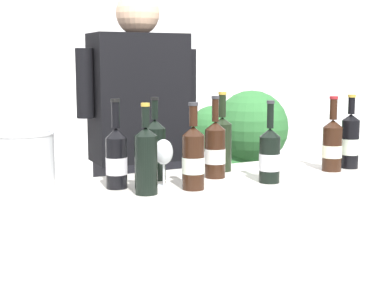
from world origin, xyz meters
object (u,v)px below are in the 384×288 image
ice_bucket (23,161)px  person_server (140,174)px  wine_bottle_4 (146,159)px  wine_glass (164,154)px  wine_bottle_0 (222,142)px  wine_bottle_5 (215,149)px  wine_bottle_7 (270,155)px  wine_bottle_3 (116,157)px  wine_bottle_8 (332,144)px  wine_bottle_6 (350,141)px  potted_shrub (238,164)px  wine_bottle_2 (193,157)px  wine_bottle_1 (155,148)px

ice_bucket → person_server: 0.83m
wine_bottle_4 → wine_glass: wine_bottle_4 is taller
wine_bottle_0 → wine_bottle_5: wine_bottle_0 is taller
wine_bottle_5 → wine_bottle_7: bearing=-53.0°
wine_bottle_3 → wine_bottle_8: (0.94, -0.12, -0.00)m
wine_bottle_3 → wine_bottle_0: bearing=11.6°
wine_bottle_7 → wine_bottle_8: (0.38, 0.07, 0.01)m
wine_bottle_3 → wine_glass: bearing=-20.3°
wine_bottle_7 → wine_bottle_5: bearing=127.0°
wine_bottle_6 → ice_bucket: size_ratio=1.40×
wine_bottle_5 → potted_shrub: (0.67, 0.87, -0.26)m
ice_bucket → wine_bottle_4: bearing=-34.5°
person_server → wine_bottle_2: bearing=-97.5°
wine_bottle_8 → wine_glass: (-0.78, 0.05, 0.01)m
wine_bottle_5 → potted_shrub: 1.13m
wine_glass → ice_bucket: ice_bucket is taller
wine_bottle_6 → wine_bottle_3: bearing=174.5°
wine_bottle_2 → wine_bottle_5: size_ratio=0.97×
wine_bottle_5 → wine_glass: 0.27m
wine_bottle_3 → wine_bottle_8: wine_bottle_3 is taller
wine_bottle_0 → wine_glass: wine_bottle_0 is taller
wine_bottle_4 → wine_glass: (0.11, 0.08, -0.00)m
wine_glass → person_server: size_ratio=0.11×
ice_bucket → wine_bottle_1: bearing=-4.9°
wine_glass → wine_bottle_3: bearing=159.7°
wine_bottle_5 → ice_bucket: wine_bottle_5 is taller
ice_bucket → potted_shrub: bearing=28.0°
wine_bottle_3 → wine_bottle_8: size_ratio=1.04×
wine_bottle_4 → wine_bottle_8: wine_bottle_4 is taller
wine_bottle_0 → wine_bottle_1: bearing=-174.2°
person_server → potted_shrub: bearing=20.6°
wine_bottle_0 → wine_bottle_1: (-0.33, -0.03, 0.00)m
wine_bottle_0 → person_server: size_ratio=0.20×
wine_bottle_1 → wine_bottle_5: wine_bottle_5 is taller
wine_glass → ice_bucket: size_ratio=0.78×
wine_bottle_2 → wine_bottle_6: wine_bottle_6 is taller
wine_bottle_8 → potted_shrub: size_ratio=0.26×
wine_bottle_7 → potted_shrub: bearing=63.1°
wine_bottle_3 → potted_shrub: (1.10, 0.87, -0.26)m
wine_bottle_8 → ice_bucket: (-1.26, 0.23, -0.00)m
wine_bottle_7 → person_server: person_server is taller
wine_bottle_3 → wine_bottle_7: bearing=-18.2°
wine_bottle_8 → wine_glass: wine_bottle_8 is taller
wine_bottle_0 → wine_bottle_8: wine_bottle_0 is taller
wine_bottle_7 → wine_glass: 0.42m
ice_bucket → wine_bottle_6: bearing=-9.1°
wine_bottle_5 → person_server: bearing=98.2°
wine_bottle_3 → ice_bucket: 0.34m
wine_bottle_1 → wine_bottle_6: 0.89m
wine_bottle_5 → wine_bottle_7: 0.23m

